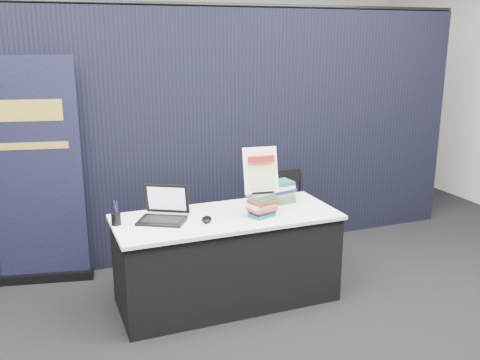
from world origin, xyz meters
name	(u,v)px	position (x,y,z in m)	size (l,w,h in m)	color
floor	(252,332)	(0.00, 0.00, 0.00)	(8.00, 8.00, 0.00)	black
wall_back	(137,66)	(0.00, 4.00, 1.75)	(8.00, 0.02, 3.50)	beige
drape_partition	(189,138)	(0.00, 1.60, 1.20)	(6.00, 0.08, 2.40)	black
display_table	(227,258)	(0.00, 0.55, 0.38)	(1.80, 0.75, 0.75)	black
laptop	(160,213)	(-0.52, 0.63, 0.81)	(0.43, 0.44, 0.27)	black
mouse	(207,219)	(-0.19, 0.47, 0.77)	(0.08, 0.13, 0.04)	black
brochure_left	(140,236)	(-0.74, 0.34, 0.75)	(0.28, 0.20, 0.00)	white
brochure_mid	(178,230)	(-0.46, 0.35, 0.75)	(0.28, 0.20, 0.00)	silver
brochure_right	(158,226)	(-0.58, 0.50, 0.75)	(0.29, 0.21, 0.00)	white
pen_cup	(116,219)	(-0.86, 0.65, 0.80)	(0.07, 0.07, 0.10)	black
book_stack_tall	(262,205)	(0.26, 0.43, 0.84)	(0.24, 0.21, 0.19)	#175754
book_stack_short	(280,192)	(0.55, 0.71, 0.84)	(0.24, 0.20, 0.19)	#217B37
info_sign	(261,171)	(0.26, 0.46, 1.12)	(0.29, 0.16, 0.38)	black
pullup_banner	(36,187)	(-1.41, 1.50, 0.89)	(0.85, 0.27, 2.00)	black
stacking_chair	(289,212)	(0.86, 1.13, 0.49)	(0.41, 0.42, 0.88)	black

